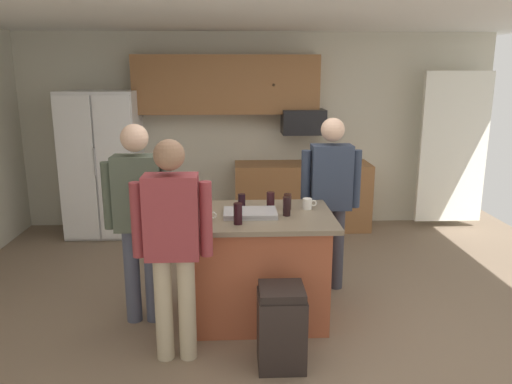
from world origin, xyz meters
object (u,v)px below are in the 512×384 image
Objects in this scene: trash_bin at (281,327)px; glass_pilsner at (242,201)px; person_guest_right at (139,211)px; glass_short_whisky at (238,214)px; tumbler_amber at (287,206)px; kitchen_island at (258,265)px; mug_blue_stoneware at (207,216)px; glass_stout_tall at (270,200)px; glass_dark_ale at (288,202)px; person_elder_center at (330,193)px; mug_ceramic_white at (308,204)px; serving_tray at (250,213)px; person_host_foreground at (172,237)px; microwave_over_range at (303,122)px; refrigerator at (103,164)px.

glass_pilsner is at bearing 105.18° from trash_bin.
glass_short_whisky is at bearing -18.20° from person_guest_right.
tumbler_amber is 0.95× the size of glass_short_whisky.
kitchen_island is 10.50× the size of mug_blue_stoneware.
glass_stout_tall reaches higher than kitchen_island.
glass_dark_ale is 0.87× the size of tumbler_amber.
person_guest_right reaches higher than person_elder_center.
glass_short_whisky is at bearing -19.20° from mug_blue_stoneware.
glass_dark_ale is 0.40m from glass_pilsner.
mug_ceramic_white is 0.28× the size of serving_tray.
kitchen_island is at bearing -162.31° from mug_ceramic_white.
person_elder_center is 0.70m from glass_stout_tall.
serving_tray is 0.72× the size of trash_bin.
glass_short_whisky is (0.47, 0.36, 0.07)m from person_host_foreground.
glass_stout_tall is at bearing 58.58° from glass_short_whisky.
serving_tray is at bearing -160.43° from mug_ceramic_white.
mug_blue_stoneware is 0.38m from serving_tray.
microwave_over_range is 4.03× the size of glass_dark_ale.
person_elder_center is 1.02× the size of person_host_foreground.
kitchen_island is at bearing -52.02° from refrigerator.
mug_blue_stoneware is 0.49m from glass_pilsner.
microwave_over_range is 4.65× the size of mug_blue_stoneware.
person_guest_right reaches higher than glass_pilsner.
glass_stout_tall is at bearing 59.14° from kitchen_island.
person_guest_right is at bearing 179.55° from serving_tray.
refrigerator is 4.23× the size of serving_tray.
person_guest_right is 10.58× the size of tumbler_amber.
person_elder_center reaches higher than tumbler_amber.
tumbler_amber reaches higher than glass_dark_ale.
glass_pilsner is (-0.25, 0.02, -0.01)m from glass_stout_tall.
glass_stout_tall is at bearing 35.79° from mug_blue_stoneware.
serving_tray is (-0.30, 0.02, -0.06)m from tumbler_amber.
kitchen_island is (-0.72, -2.52, -0.98)m from microwave_over_range.
serving_tray is (0.10, 0.23, -0.06)m from glass_short_whisky.
microwave_over_range is 4.05× the size of glass_stout_tall.
refrigerator is 10.98× the size of glass_short_whisky.
tumbler_amber is (-0.03, -0.19, 0.01)m from glass_dark_ale.
mug_blue_stoneware is at bearing -125.24° from glass_pilsner.
glass_pilsner reaches higher than trash_bin.
mug_blue_stoneware is at bearing -112.80° from microwave_over_range.
refrigerator is 2.80m from glass_pilsner.
person_elder_center is 2.76× the size of trash_bin.
glass_short_whisky is 0.49m from glass_pilsner.
person_elder_center is 1.59m from trash_bin.
microwave_over_range is 1.27× the size of serving_tray.
tumbler_amber is at bearing -135.98° from mug_ceramic_white.
person_host_foreground is 1.12m from glass_stout_tall.
serving_tray is at bearing -107.08° from microwave_over_range.
microwave_over_range reaches higher than glass_pilsner.
person_elder_center is at bearing 56.07° from mug_ceramic_white.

